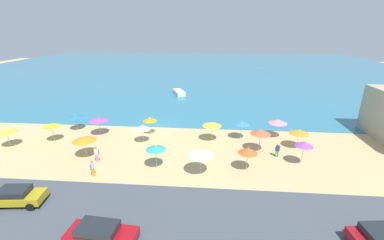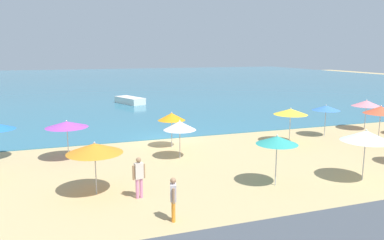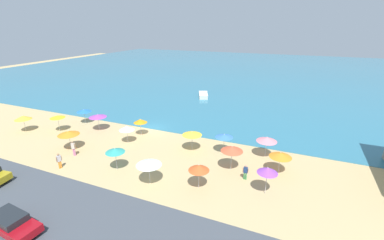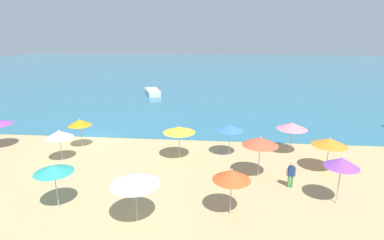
{
  "view_description": "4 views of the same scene",
  "coord_description": "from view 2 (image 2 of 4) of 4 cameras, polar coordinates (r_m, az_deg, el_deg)",
  "views": [
    {
      "loc": [
        7.99,
        -33.03,
        13.23
      ],
      "look_at": [
        5.3,
        -0.85,
        1.56
      ],
      "focal_mm": 24.0,
      "sensor_mm": 36.0,
      "label": 1
    },
    {
      "loc": [
        -6.67,
        -25.45,
        6.26
      ],
      "look_at": [
        0.98,
        -3.45,
        1.95
      ],
      "focal_mm": 35.0,
      "sensor_mm": 36.0,
      "label": 2
    },
    {
      "loc": [
        18.58,
        -29.03,
        14.0
      ],
      "look_at": [
        5.26,
        2.7,
        1.2
      ],
      "focal_mm": 24.0,
      "sensor_mm": 36.0,
      "label": 3
    },
    {
      "loc": [
        10.81,
        -23.89,
        8.72
      ],
      "look_at": [
        8.31,
        2.66,
        1.04
      ],
      "focal_mm": 28.0,
      "sensor_mm": 36.0,
      "label": 4
    }
  ],
  "objects": [
    {
      "name": "bather_2",
      "position": [
        14.12,
        -2.87,
        -11.63
      ],
      "size": [
        0.3,
        0.55,
        1.69
      ],
      "color": "orange",
      "rests_on": "ground_plane"
    },
    {
      "name": "beach_umbrella_11",
      "position": [
        19.85,
        24.97,
        -2.2
      ],
      "size": [
        2.36,
        2.36,
        2.57
      ],
      "color": "#B2B2B7",
      "rests_on": "ground_plane"
    },
    {
      "name": "beach_umbrella_15",
      "position": [
        27.99,
        26.83,
        1.38
      ],
      "size": [
        2.24,
        2.24,
        2.71
      ],
      "color": "#B2B2B7",
      "rests_on": "ground_plane"
    },
    {
      "name": "beach_umbrella_10",
      "position": [
        22.72,
        -18.55,
        -0.64
      ],
      "size": [
        2.43,
        2.43,
        2.34
      ],
      "color": "#B2B2B7",
      "rests_on": "ground_plane"
    },
    {
      "name": "beach_umbrella_4",
      "position": [
        21.83,
        -1.88,
        -0.86
      ],
      "size": [
        1.93,
        1.93,
        2.31
      ],
      "color": "#B2B2B7",
      "rests_on": "ground_plane"
    },
    {
      "name": "sea",
      "position": [
        80.97,
        -14.47,
        5.72
      ],
      "size": [
        150.0,
        110.0,
        0.05
      ],
      "primitive_type": "cube",
      "color": "teal",
      "rests_on": "ground_plane"
    },
    {
      "name": "bather_1",
      "position": [
        16.32,
        -8.09,
        -8.35
      ],
      "size": [
        0.56,
        0.28,
        1.82
      ],
      "color": "pink",
      "rests_on": "ground_plane"
    },
    {
      "name": "beach_umbrella_13",
      "position": [
        24.38,
        -3.13,
        0.51
      ],
      "size": [
        1.8,
        1.8,
        2.37
      ],
      "color": "#B2B2B7",
      "rests_on": "ground_plane"
    },
    {
      "name": "beach_umbrella_1",
      "position": [
        17.77,
        12.83,
        -3.02
      ],
      "size": [
        1.96,
        1.96,
        2.46
      ],
      "color": "#B2B2B7",
      "rests_on": "ground_plane"
    },
    {
      "name": "beach_umbrella_9",
      "position": [
        26.45,
        14.79,
        1.24
      ],
      "size": [
        2.31,
        2.31,
        2.45
      ],
      "color": "#B2B2B7",
      "rests_on": "ground_plane"
    },
    {
      "name": "beach_umbrella_8",
      "position": [
        32.97,
        25.05,
        2.32
      ],
      "size": [
        2.27,
        2.27,
        2.45
      ],
      "color": "#B2B2B7",
      "rests_on": "ground_plane"
    },
    {
      "name": "beach_umbrella_7",
      "position": [
        29.28,
        19.75,
        1.73
      ],
      "size": [
        2.03,
        2.03,
        2.38
      ],
      "color": "#B2B2B7",
      "rests_on": "ground_plane"
    },
    {
      "name": "skiff_nearshore",
      "position": [
        45.59,
        -9.5,
        2.98
      ],
      "size": [
        3.25,
        4.94,
        0.76
      ],
      "color": "silver",
      "rests_on": "sea"
    },
    {
      "name": "beach_umbrella_2",
      "position": [
        16.86,
        -14.63,
        -4.18
      ],
      "size": [
        2.46,
        2.46,
        2.38
      ],
      "color": "#B2B2B7",
      "rests_on": "ground_plane"
    },
    {
      "name": "ground_plane",
      "position": [
        27.05,
        -4.38,
        -2.94
      ],
      "size": [
        160.0,
        160.0,
        0.0
      ],
      "primitive_type": "plane",
      "color": "tan"
    }
  ]
}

